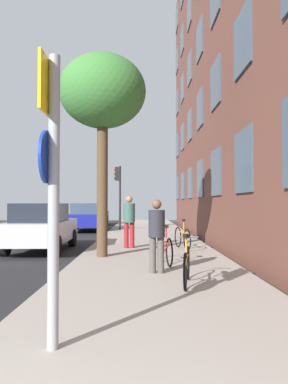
# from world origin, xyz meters

# --- Properties ---
(ground_plane) EXTENTS (41.80, 41.80, 0.00)m
(ground_plane) POSITION_xyz_m (-2.40, 15.00, 0.00)
(ground_plane) COLOR #332D28
(road_asphalt) EXTENTS (7.00, 38.00, 0.01)m
(road_asphalt) POSITION_xyz_m (-4.50, 15.00, 0.01)
(road_asphalt) COLOR #232326
(road_asphalt) RESTS_ON ground
(sidewalk) EXTENTS (4.20, 38.00, 0.12)m
(sidewalk) POSITION_xyz_m (1.10, 15.00, 0.06)
(sidewalk) COLOR #9E9389
(sidewalk) RESTS_ON ground
(building_facade) EXTENTS (0.56, 27.00, 16.62)m
(building_facade) POSITION_xyz_m (3.69, 14.50, 8.33)
(building_facade) COLOR brown
(building_facade) RESTS_ON ground
(sign_post) EXTENTS (0.15, 0.60, 3.08)m
(sign_post) POSITION_xyz_m (-0.15, 3.44, 1.93)
(sign_post) COLOR gray
(sign_post) RESTS_ON sidewalk
(traffic_light) EXTENTS (0.43, 0.24, 3.69)m
(traffic_light) POSITION_xyz_m (-0.55, 21.62, 2.64)
(traffic_light) COLOR black
(traffic_light) RESTS_ON sidewalk
(tree_near) EXTENTS (2.50, 2.50, 5.80)m
(tree_near) POSITION_xyz_m (-0.32, 10.31, 4.78)
(tree_near) COLOR #4C3823
(tree_near) RESTS_ON sidewalk
(bicycle_0) EXTENTS (0.45, 1.64, 0.95)m
(bicycle_0) POSITION_xyz_m (1.65, 6.53, 0.49)
(bicycle_0) COLOR black
(bicycle_0) RESTS_ON sidewalk
(bicycle_1) EXTENTS (0.42, 1.67, 0.98)m
(bicycle_1) POSITION_xyz_m (1.40, 8.99, 0.50)
(bicycle_1) COLOR black
(bicycle_1) RESTS_ON sidewalk
(bicycle_2) EXTENTS (0.50, 1.68, 0.99)m
(bicycle_2) POSITION_xyz_m (2.17, 12.05, 0.51)
(bicycle_2) COLOR black
(bicycle_2) RESTS_ON sidewalk
(pedestrian_0) EXTENTS (0.47, 0.47, 1.60)m
(pedestrian_0) POSITION_xyz_m (1.14, 7.72, 1.03)
(pedestrian_0) COLOR #4C4742
(pedestrian_0) RESTS_ON sidewalk
(pedestrian_1) EXTENTS (0.50, 0.50, 1.77)m
(pedestrian_1) POSITION_xyz_m (0.39, 12.37, 1.13)
(pedestrian_1) COLOR maroon
(pedestrian_1) RESTS_ON sidewalk
(car_0) EXTENTS (1.79, 4.28, 1.62)m
(car_0) POSITION_xyz_m (-2.59, 12.43, 0.84)
(car_0) COLOR #B7B7BC
(car_0) RESTS_ON road_asphalt
(car_1) EXTENTS (1.99, 4.34, 1.62)m
(car_1) POSITION_xyz_m (-2.33, 21.57, 0.84)
(car_1) COLOR navy
(car_1) RESTS_ON road_asphalt
(car_2) EXTENTS (1.85, 4.02, 1.62)m
(car_2) POSITION_xyz_m (-2.68, 27.26, 0.84)
(car_2) COLOR black
(car_2) RESTS_ON road_asphalt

